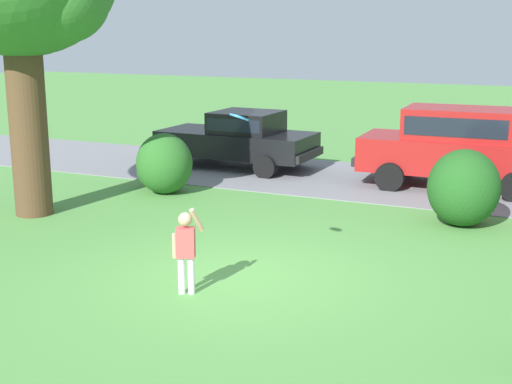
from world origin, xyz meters
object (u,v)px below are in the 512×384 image
(child_thrower, at_px, (186,246))
(parked_suv, at_px, (458,144))
(frisbee, at_px, (239,117))
(parked_sedan, at_px, (239,137))

(child_thrower, bearing_deg, parked_suv, 74.09)
(parked_suv, bearing_deg, frisbee, -103.26)
(child_thrower, distance_m, frisbee, 1.98)
(parked_sedan, distance_m, frisbee, 9.17)
(parked_sedan, relative_size, frisbee, 15.06)
(parked_suv, height_order, frisbee, frisbee)
(parked_sedan, xyz_separation_m, parked_suv, (5.78, -0.11, 0.23))
(parked_sedan, bearing_deg, frisbee, -64.44)
(parked_sedan, height_order, child_thrower, parked_sedan)
(frisbee, bearing_deg, child_thrower, -133.60)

